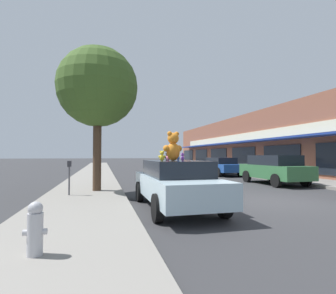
{
  "coord_description": "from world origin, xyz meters",
  "views": [
    {
      "loc": [
        -5.64,
        -8.22,
        1.63
      ],
      "look_at": [
        -2.97,
        2.43,
        1.97
      ],
      "focal_mm": 28.0,
      "sensor_mm": 36.0,
      "label": 1
    }
  ],
  "objects_px": {
    "plush_art_car": "(176,182)",
    "parking_meter": "(69,173)",
    "teddy_bear_pink": "(168,156)",
    "teddy_bear_yellow": "(162,156)",
    "street_tree": "(98,87)",
    "teddy_bear_purple": "(183,157)",
    "teddy_bear_giant": "(173,147)",
    "parked_car_far_right": "(221,166)",
    "teddy_bear_blue": "(178,156)",
    "parked_car_far_center": "(274,168)",
    "teddy_bear_black": "(167,157)",
    "fire_hydrant": "(35,228)"
  },
  "relations": [
    {
      "from": "teddy_bear_yellow",
      "to": "street_tree",
      "type": "distance_m",
      "value": 5.26
    },
    {
      "from": "teddy_bear_pink",
      "to": "fire_hydrant",
      "type": "xyz_separation_m",
      "value": [
        -2.98,
        -3.76,
        -1.04
      ]
    },
    {
      "from": "parked_car_far_center",
      "to": "fire_hydrant",
      "type": "distance_m",
      "value": 13.43
    },
    {
      "from": "teddy_bear_purple",
      "to": "parked_car_far_center",
      "type": "height_order",
      "value": "teddy_bear_purple"
    },
    {
      "from": "parking_meter",
      "to": "teddy_bear_black",
      "type": "bearing_deg",
      "value": -27.54
    },
    {
      "from": "teddy_bear_black",
      "to": "teddy_bear_blue",
      "type": "distance_m",
      "value": 0.37
    },
    {
      "from": "teddy_bear_black",
      "to": "street_tree",
      "type": "height_order",
      "value": "street_tree"
    },
    {
      "from": "parked_car_far_right",
      "to": "fire_hydrant",
      "type": "height_order",
      "value": "parked_car_far_right"
    },
    {
      "from": "street_tree",
      "to": "parked_car_far_center",
      "type": "bearing_deg",
      "value": 8.66
    },
    {
      "from": "fire_hydrant",
      "to": "parking_meter",
      "type": "distance_m",
      "value": 6.09
    },
    {
      "from": "teddy_bear_purple",
      "to": "street_tree",
      "type": "height_order",
      "value": "street_tree"
    },
    {
      "from": "teddy_bear_black",
      "to": "teddy_bear_yellow",
      "type": "relative_size",
      "value": 0.83
    },
    {
      "from": "teddy_bear_black",
      "to": "teddy_bear_blue",
      "type": "bearing_deg",
      "value": 173.16
    },
    {
      "from": "teddy_bear_purple",
      "to": "street_tree",
      "type": "relative_size",
      "value": 0.04
    },
    {
      "from": "plush_art_car",
      "to": "teddy_bear_giant",
      "type": "bearing_deg",
      "value": -133.19
    },
    {
      "from": "teddy_bear_yellow",
      "to": "fire_hydrant",
      "type": "xyz_separation_m",
      "value": [
        -2.64,
        -3.16,
        -1.06
      ]
    },
    {
      "from": "parked_car_far_right",
      "to": "parking_meter",
      "type": "bearing_deg",
      "value": -138.81
    },
    {
      "from": "parked_car_far_right",
      "to": "parked_car_far_center",
      "type": "bearing_deg",
      "value": -90.0
    },
    {
      "from": "teddy_bear_black",
      "to": "parked_car_far_right",
      "type": "height_order",
      "value": "teddy_bear_black"
    },
    {
      "from": "fire_hydrant",
      "to": "teddy_bear_yellow",
      "type": "bearing_deg",
      "value": 50.14
    },
    {
      "from": "street_tree",
      "to": "parking_meter",
      "type": "bearing_deg",
      "value": -132.95
    },
    {
      "from": "teddy_bear_purple",
      "to": "teddy_bear_yellow",
      "type": "height_order",
      "value": "teddy_bear_yellow"
    },
    {
      "from": "teddy_bear_pink",
      "to": "parked_car_far_right",
      "type": "distance_m",
      "value": 13.71
    },
    {
      "from": "plush_art_car",
      "to": "teddy_bear_black",
      "type": "bearing_deg",
      "value": 93.01
    },
    {
      "from": "plush_art_car",
      "to": "teddy_bear_giant",
      "type": "height_order",
      "value": "teddy_bear_giant"
    },
    {
      "from": "parked_car_far_right",
      "to": "teddy_bear_purple",
      "type": "bearing_deg",
      "value": -120.06
    },
    {
      "from": "teddy_bear_yellow",
      "to": "teddy_bear_pink",
      "type": "height_order",
      "value": "teddy_bear_yellow"
    },
    {
      "from": "teddy_bear_purple",
      "to": "teddy_bear_yellow",
      "type": "relative_size",
      "value": 0.8
    },
    {
      "from": "teddy_bear_giant",
      "to": "teddy_bear_purple",
      "type": "height_order",
      "value": "teddy_bear_giant"
    },
    {
      "from": "teddy_bear_giant",
      "to": "teddy_bear_yellow",
      "type": "relative_size",
      "value": 2.93
    },
    {
      "from": "teddy_bear_pink",
      "to": "parking_meter",
      "type": "bearing_deg",
      "value": 17.4
    },
    {
      "from": "teddy_bear_purple",
      "to": "parked_car_far_right",
      "type": "distance_m",
      "value": 14.18
    },
    {
      "from": "teddy_bear_blue",
      "to": "teddy_bear_giant",
      "type": "bearing_deg",
      "value": 8.94
    },
    {
      "from": "parked_car_far_right",
      "to": "fire_hydrant",
      "type": "relative_size",
      "value": 5.99
    },
    {
      "from": "fire_hydrant",
      "to": "teddy_bear_blue",
      "type": "bearing_deg",
      "value": 51.16
    },
    {
      "from": "teddy_bear_black",
      "to": "teddy_bear_yellow",
      "type": "distance_m",
      "value": 1.27
    },
    {
      "from": "parked_car_far_center",
      "to": "teddy_bear_giant",
      "type": "bearing_deg",
      "value": -144.42
    },
    {
      "from": "teddy_bear_purple",
      "to": "teddy_bear_blue",
      "type": "height_order",
      "value": "teddy_bear_blue"
    },
    {
      "from": "plush_art_car",
      "to": "parking_meter",
      "type": "relative_size",
      "value": 3.77
    },
    {
      "from": "parked_car_far_right",
      "to": "street_tree",
      "type": "xyz_separation_m",
      "value": [
        -9.58,
        -8.19,
        3.73
      ]
    },
    {
      "from": "teddy_bear_purple",
      "to": "parking_meter",
      "type": "height_order",
      "value": "teddy_bear_purple"
    },
    {
      "from": "teddy_bear_purple",
      "to": "parked_car_far_right",
      "type": "xyz_separation_m",
      "value": [
        7.09,
        12.25,
        -0.81
      ]
    },
    {
      "from": "teddy_bear_pink",
      "to": "parked_car_far_right",
      "type": "bearing_deg",
      "value": -69.32
    },
    {
      "from": "plush_art_car",
      "to": "teddy_bear_purple",
      "type": "relative_size",
      "value": 19.89
    },
    {
      "from": "teddy_bear_black",
      "to": "teddy_bear_pink",
      "type": "relative_size",
      "value": 0.94
    },
    {
      "from": "teddy_bear_giant",
      "to": "parked_car_far_center",
      "type": "height_order",
      "value": "teddy_bear_giant"
    },
    {
      "from": "teddy_bear_black",
      "to": "parked_car_far_right",
      "type": "bearing_deg",
      "value": -122.91
    },
    {
      "from": "parking_meter",
      "to": "teddy_bear_pink",
      "type": "bearing_deg",
      "value": -35.74
    },
    {
      "from": "teddy_bear_giant",
      "to": "teddy_bear_blue",
      "type": "relative_size",
      "value": 3.39
    },
    {
      "from": "plush_art_car",
      "to": "parking_meter",
      "type": "xyz_separation_m",
      "value": [
        -3.37,
        2.6,
        0.17
      ]
    }
  ]
}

